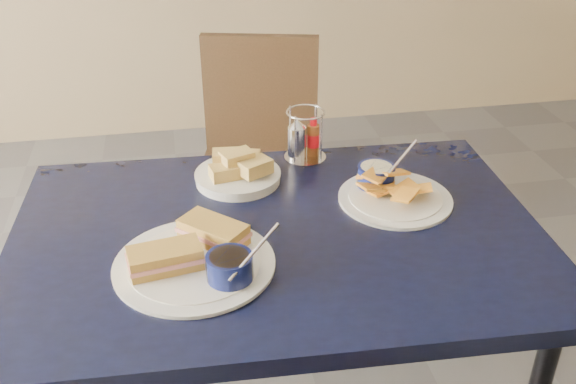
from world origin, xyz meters
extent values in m
cube|color=black|center=(0.22, 0.25, 0.73)|extent=(1.18, 0.82, 0.04)
cylinder|color=black|center=(-0.28, 0.55, 0.35)|extent=(0.04, 0.04, 0.71)
cylinder|color=black|center=(0.72, 0.55, 0.35)|extent=(0.04, 0.04, 0.71)
cube|color=black|center=(0.29, 1.10, 0.42)|extent=(0.50, 0.48, 0.04)
cylinder|color=black|center=(0.12, 0.94, 0.20)|extent=(0.04, 0.04, 0.40)
cylinder|color=black|center=(0.46, 0.94, 0.20)|extent=(0.04, 0.04, 0.40)
cylinder|color=black|center=(0.12, 1.26, 0.20)|extent=(0.04, 0.04, 0.40)
cylinder|color=black|center=(0.46, 1.26, 0.20)|extent=(0.04, 0.04, 0.40)
cube|color=black|center=(0.29, 1.28, 0.66)|extent=(0.41, 0.14, 0.43)
cylinder|color=white|center=(0.04, 0.15, 0.75)|extent=(0.32, 0.32, 0.01)
cylinder|color=white|center=(0.04, 0.15, 0.76)|extent=(0.27, 0.27, 0.00)
cube|color=#B88F42|center=(-0.02, 0.14, 0.78)|extent=(0.15, 0.09, 0.04)
cube|color=tan|center=(-0.02, 0.14, 0.78)|extent=(0.16, 0.10, 0.01)
cube|color=#B88F42|center=(0.08, 0.22, 0.78)|extent=(0.15, 0.15, 0.04)
cube|color=tan|center=(0.08, 0.22, 0.78)|extent=(0.16, 0.16, 0.01)
cylinder|color=#0A0F38|center=(0.10, 0.09, 0.79)|extent=(0.09, 0.09, 0.05)
cylinder|color=black|center=(0.10, 0.09, 0.80)|extent=(0.08, 0.08, 0.01)
cylinder|color=silver|center=(0.15, 0.07, 0.83)|extent=(0.11, 0.07, 0.08)
cylinder|color=white|center=(0.51, 0.32, 0.75)|extent=(0.27, 0.27, 0.01)
cylinder|color=white|center=(0.51, 0.32, 0.76)|extent=(0.22, 0.22, 0.00)
cube|color=gold|center=(0.49, 0.34, 0.76)|extent=(0.08, 0.06, 0.02)
cube|color=gold|center=(0.53, 0.31, 0.77)|extent=(0.08, 0.07, 0.03)
cube|color=gold|center=(0.57, 0.31, 0.77)|extent=(0.06, 0.07, 0.03)
cube|color=gold|center=(0.48, 0.35, 0.78)|extent=(0.08, 0.07, 0.01)
cube|color=gold|center=(0.45, 0.32, 0.78)|extent=(0.05, 0.07, 0.03)
cube|color=gold|center=(0.52, 0.28, 0.79)|extent=(0.08, 0.08, 0.02)
cube|color=gold|center=(0.47, 0.37, 0.79)|extent=(0.08, 0.07, 0.02)
cube|color=gold|center=(0.52, 0.36, 0.80)|extent=(0.07, 0.06, 0.02)
cube|color=gold|center=(0.47, 0.35, 0.80)|extent=(0.08, 0.08, 0.02)
cylinder|color=#0A0F38|center=(0.48, 0.38, 0.79)|extent=(0.09, 0.09, 0.05)
cylinder|color=beige|center=(0.48, 0.38, 0.80)|extent=(0.08, 0.08, 0.01)
cylinder|color=silver|center=(0.53, 0.36, 0.83)|extent=(0.11, 0.07, 0.08)
cylinder|color=white|center=(0.16, 0.48, 0.76)|extent=(0.21, 0.21, 0.02)
cylinder|color=white|center=(0.16, 0.48, 0.77)|extent=(0.17, 0.17, 0.00)
cube|color=tan|center=(0.13, 0.46, 0.79)|extent=(0.08, 0.06, 0.03)
cube|color=tan|center=(0.18, 0.51, 0.79)|extent=(0.09, 0.07, 0.03)
cube|color=tan|center=(0.20, 0.45, 0.80)|extent=(0.09, 0.08, 0.03)
cube|color=tan|center=(0.14, 0.50, 0.81)|extent=(0.08, 0.06, 0.03)
cube|color=tan|center=(0.16, 0.48, 0.81)|extent=(0.09, 0.07, 0.03)
cylinder|color=silver|center=(0.35, 0.57, 0.75)|extent=(0.11, 0.11, 0.01)
cylinder|color=silver|center=(0.38, 0.61, 0.82)|extent=(0.01, 0.00, 0.13)
cylinder|color=silver|center=(0.32, 0.61, 0.82)|extent=(0.01, 0.00, 0.13)
cylinder|color=silver|center=(0.32, 0.54, 0.82)|extent=(0.01, 0.00, 0.13)
cylinder|color=silver|center=(0.38, 0.54, 0.82)|extent=(0.01, 0.00, 0.13)
torus|color=silver|center=(0.35, 0.57, 0.88)|extent=(0.10, 0.10, 0.00)
cylinder|color=silver|center=(0.33, 0.57, 0.80)|extent=(0.05, 0.05, 0.08)
cone|color=silver|center=(0.33, 0.57, 0.85)|extent=(0.04, 0.04, 0.02)
cylinder|color=brown|center=(0.37, 0.58, 0.80)|extent=(0.03, 0.03, 0.08)
cylinder|color=#AD0911|center=(0.37, 0.58, 0.80)|extent=(0.03, 0.03, 0.03)
cylinder|color=#AD0911|center=(0.37, 0.58, 0.85)|extent=(0.02, 0.02, 0.02)
camera|label=1|loc=(0.03, -0.90, 1.52)|focal=40.00mm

